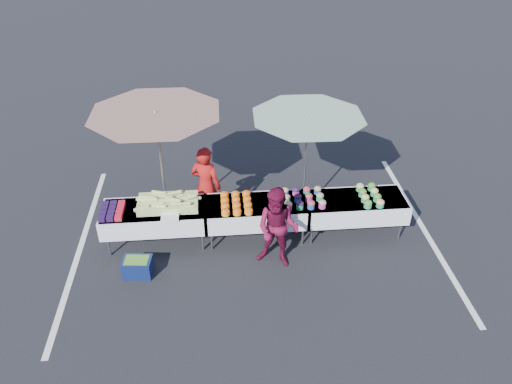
{
  "coord_description": "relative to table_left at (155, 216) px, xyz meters",
  "views": [
    {
      "loc": [
        -0.63,
        -7.23,
        5.86
      ],
      "look_at": [
        0.0,
        0.0,
        1.0
      ],
      "focal_mm": 35.0,
      "sensor_mm": 36.0,
      "label": 1
    }
  ],
  "objects": [
    {
      "name": "bean_baskets",
      "position": [
        3.86,
        -0.01,
        0.24
      ],
      "size": [
        0.36,
        0.68,
        0.15
      ],
      "color": "#249158",
      "rests_on": "table_right"
    },
    {
      "name": "ground",
      "position": [
        1.8,
        0.0,
        -0.58
      ],
      "size": [
        80.0,
        80.0,
        0.0
      ],
      "primitive_type": "plane",
      "color": "black"
    },
    {
      "name": "umbrella_right",
      "position": [
        2.78,
        0.67,
        1.34
      ],
      "size": [
        2.68,
        2.68,
        2.12
      ],
      "rotation": [
        0.0,
        0.0,
        0.36
      ],
      "color": "black",
      "rests_on": "ground"
    },
    {
      "name": "table_center",
      "position": [
        1.8,
        0.0,
        0.0
      ],
      "size": [
        1.86,
        0.81,
        0.75
      ],
      "color": "white",
      "rests_on": "ground"
    },
    {
      "name": "vendor",
      "position": [
        0.92,
        0.57,
        0.22
      ],
      "size": [
        0.7,
        0.6,
        1.62
      ],
      "primitive_type": "imported",
      "rotation": [
        0.0,
        0.0,
        2.71
      ],
      "color": "#A31312",
      "rests_on": "ground"
    },
    {
      "name": "stripe_right",
      "position": [
        5.0,
        0.0,
        -0.58
      ],
      "size": [
        0.1,
        5.0,
        0.0
      ],
      "primitive_type": "cube",
      "color": "silver",
      "rests_on": "ground"
    },
    {
      "name": "stripe_left",
      "position": [
        -1.4,
        0.0,
        -0.58
      ],
      "size": [
        0.1,
        5.0,
        0.0
      ],
      "primitive_type": "cube",
      "color": "silver",
      "rests_on": "ground"
    },
    {
      "name": "carrot_bowls",
      "position": [
        1.45,
        -0.01,
        0.22
      ],
      "size": [
        0.55,
        0.69,
        0.11
      ],
      "color": "orange",
      "rests_on": "table_center"
    },
    {
      "name": "storage_bin",
      "position": [
        -0.27,
        -0.82,
        -0.42
      ],
      "size": [
        0.51,
        0.4,
        0.31
      ],
      "rotation": [
        0.0,
        0.0,
        -0.1
      ],
      "color": "#0E1B48",
      "rests_on": "ground"
    },
    {
      "name": "potato_cups",
      "position": [
        2.55,
        0.0,
        0.25
      ],
      "size": [
        0.94,
        0.58,
        0.16
      ],
      "color": "#204B99",
      "rests_on": "table_right"
    },
    {
      "name": "table_right",
      "position": [
        3.6,
        0.0,
        0.0
      ],
      "size": [
        1.86,
        0.81,
        0.75
      ],
      "color": "white",
      "rests_on": "ground"
    },
    {
      "name": "plastic_bags",
      "position": [
        0.3,
        -0.3,
        0.19
      ],
      "size": [
        0.3,
        0.25,
        0.05
      ],
      "primitive_type": "cube",
      "color": "white",
      "rests_on": "table_left"
    },
    {
      "name": "berry_punnets",
      "position": [
        -0.71,
        -0.06,
        0.21
      ],
      "size": [
        0.4,
        0.54,
        0.08
      ],
      "color": "black",
      "rests_on": "table_left"
    },
    {
      "name": "table_left",
      "position": [
        0.0,
        0.0,
        0.0
      ],
      "size": [
        1.86,
        0.81,
        0.75
      ],
      "color": "white",
      "rests_on": "ground"
    },
    {
      "name": "umbrella_left",
      "position": [
        0.15,
        0.55,
        1.55
      ],
      "size": [
        3.0,
        3.0,
        2.36
      ],
      "rotation": [
        0.0,
        0.0,
        0.38
      ],
      "color": "black",
      "rests_on": "ground"
    },
    {
      "name": "customer",
      "position": [
        2.1,
        -0.75,
        0.17
      ],
      "size": [
        0.89,
        0.81,
        1.51
      ],
      "primitive_type": "imported",
      "rotation": [
        0.0,
        0.0,
        -0.39
      ],
      "color": "maroon",
      "rests_on": "ground"
    },
    {
      "name": "corn_pile",
      "position": [
        0.25,
        0.05,
        0.26
      ],
      "size": [
        1.16,
        0.57,
        0.26
      ],
      "color": "#B9E374",
      "rests_on": "table_left"
    }
  ]
}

